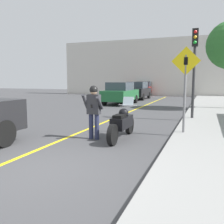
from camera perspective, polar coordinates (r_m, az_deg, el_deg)
name	(u,v)px	position (r m, az deg, el deg)	size (l,w,h in m)	color
ground_plane	(22,169)	(5.68, -19.84, -12.12)	(80.00, 80.00, 0.00)	#424244
road_center_line	(104,122)	(11.02, -1.73, -2.33)	(0.12, 36.00, 0.01)	yellow
building_backdrop	(175,67)	(30.29, 14.12, 9.91)	(28.00, 1.20, 6.67)	beige
motorcycle	(122,123)	(7.85, 2.32, -2.57)	(0.62, 2.30, 1.29)	black
person_biker	(94,107)	(7.76, -4.20, 1.20)	(0.59, 0.46, 1.68)	#282D4C
crossing_sign	(185,82)	(8.40, 16.39, 6.70)	(0.91, 0.08, 2.76)	slate
traffic_light	(195,57)	(11.83, 18.34, 11.87)	(0.26, 0.30, 3.93)	#2D2D30
parked_car_green	(121,93)	(19.28, 1.97, 4.36)	(1.88, 4.20, 1.68)	black
parked_car_black	(137,90)	(24.35, 5.85, 4.94)	(1.88, 4.20, 1.68)	black
parked_car_red	(145,88)	(30.72, 7.59, 5.40)	(1.88, 4.20, 1.68)	black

